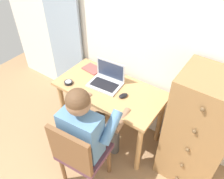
{
  "coord_description": "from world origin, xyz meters",
  "views": [
    {
      "loc": [
        0.68,
        0.35,
        2.3
      ],
      "look_at": [
        -0.3,
        1.73,
        0.84
      ],
      "focal_mm": 36.54,
      "sensor_mm": 36.0,
      "label": 1
    }
  ],
  "objects": [
    {
      "name": "desk_clock",
      "position": [
        -0.81,
        1.64,
        0.75
      ],
      "size": [
        0.09,
        0.09,
        0.03
      ],
      "color": "black",
      "rests_on": "desk"
    },
    {
      "name": "notebook_pad",
      "position": [
        -0.77,
        1.99,
        0.74
      ],
      "size": [
        0.22,
        0.17,
        0.01
      ],
      "primitive_type": "cube",
      "rotation": [
        0.0,
        0.0,
        -0.1
      ],
      "color": "#994742",
      "rests_on": "desk"
    },
    {
      "name": "chair",
      "position": [
        -0.25,
        1.15,
        0.51
      ],
      "size": [
        0.46,
        0.44,
        0.9
      ],
      "color": "#5C3646",
      "rests_on": "ground_plane"
    },
    {
      "name": "person_seated",
      "position": [
        -0.26,
        1.33,
        0.69
      ],
      "size": [
        0.56,
        0.61,
        1.21
      ],
      "color": "#4C4C4C",
      "rests_on": "ground_plane"
    },
    {
      "name": "curtain_panel",
      "position": [
        -1.32,
        2.13,
        1.08
      ],
      "size": [
        0.56,
        0.03,
        2.16
      ],
      "primitive_type": "cube",
      "color": "#8EA3B7",
      "rests_on": "ground_plane"
    },
    {
      "name": "wall_back",
      "position": [
        0.0,
        2.2,
        1.25
      ],
      "size": [
        4.8,
        0.05,
        2.5
      ],
      "primitive_type": "cube",
      "color": "silver",
      "rests_on": "ground_plane"
    },
    {
      "name": "dresser",
      "position": [
        0.55,
        1.91,
        0.62
      ],
      "size": [
        0.53,
        0.5,
        1.25
      ],
      "color": "olive",
      "rests_on": "ground_plane"
    },
    {
      "name": "desk",
      "position": [
        -0.4,
        1.83,
        0.62
      ],
      "size": [
        1.17,
        0.59,
        0.74
      ],
      "color": "tan",
      "rests_on": "ground_plane"
    },
    {
      "name": "laptop",
      "position": [
        -0.47,
        1.88,
        0.79
      ],
      "size": [
        0.36,
        0.28,
        0.24
      ],
      "color": "#B7BABF",
      "rests_on": "desk"
    },
    {
      "name": "computer_mouse",
      "position": [
        -0.21,
        1.8,
        0.75
      ],
      "size": [
        0.1,
        0.12,
        0.03
      ],
      "primitive_type": "ellipsoid",
      "rotation": [
        0.0,
        0.0,
        -0.42
      ],
      "color": "black",
      "rests_on": "desk"
    }
  ]
}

